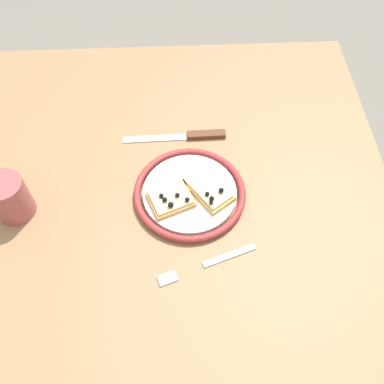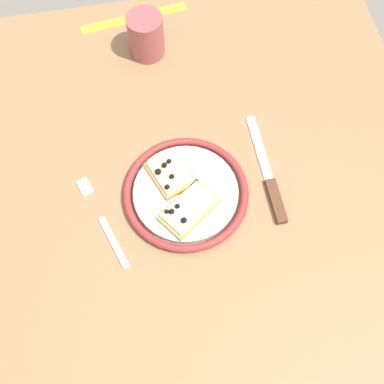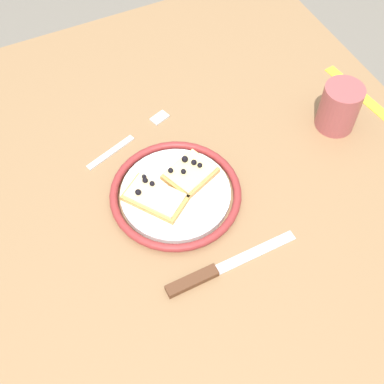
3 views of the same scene
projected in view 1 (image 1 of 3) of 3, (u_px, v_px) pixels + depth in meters
ground_plane at (180, 319)px, 1.55m from camera, size 6.00×6.00×0.00m
dining_table at (173, 223)px, 0.98m from camera, size 1.04×0.96×0.76m
plate at (190, 193)px, 0.92m from camera, size 0.24×0.24×0.02m
pizza_slice_near at (173, 199)px, 0.90m from camera, size 0.10×0.11×0.03m
pizza_slice_far at (208, 189)px, 0.91m from camera, size 0.12×0.11×0.03m
knife at (192, 136)px, 1.02m from camera, size 0.02×0.24×0.01m
fork at (206, 264)px, 0.84m from camera, size 0.08×0.20×0.00m
cup at (10, 198)px, 0.87m from camera, size 0.08×0.08×0.10m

